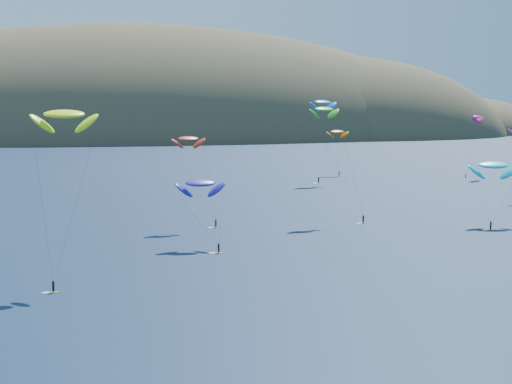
{
  "coord_description": "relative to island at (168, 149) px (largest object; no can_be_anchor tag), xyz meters",
  "views": [
    {
      "loc": [
        -41.84,
        -44.13,
        24.23
      ],
      "look_at": [
        -9.3,
        80.0,
        9.0
      ],
      "focal_mm": 50.0,
      "sensor_mm": 36.0,
      "label": 1
    }
  ],
  "objects": [
    {
      "name": "kitesurfer_2",
      "position": [
        -81.82,
        -501.87,
        34.04
      ],
      "size": [
        8.95,
        11.63,
        25.78
      ],
      "rotation": [
        0.0,
        0.0,
        0.04
      ],
      "color": "gold",
      "rests_on": "ground"
    },
    {
      "name": "kitesurfer_3",
      "position": [
        -27.65,
        -460.28,
        34.59
      ],
      "size": [
        10.39,
        11.28,
        25.89
      ],
      "rotation": [
        0.0,
        0.0,
        0.24
      ],
      "color": "gold",
      "rests_on": "ground"
    },
    {
      "name": "kitesurfer_11",
      "position": [
        13.11,
        -363.26,
        26.27
      ],
      "size": [
        8.23,
        10.33,
        17.83
      ],
      "rotation": [
        0.0,
        0.0,
        0.03
      ],
      "color": "gold",
      "rests_on": "ground"
    },
    {
      "name": "kitesurfer_4",
      "position": [
        -1.28,
        -386.98,
        36.69
      ],
      "size": [
        10.91,
        8.05,
        28.78
      ],
      "rotation": [
        0.0,
        0.0,
        0.32
      ],
      "color": "gold",
      "rests_on": "ground"
    },
    {
      "name": "kitesurfer_5",
      "position": [
        4.28,
        -475.71,
        23.05
      ],
      "size": [
        11.05,
        11.48,
        15.07
      ],
      "rotation": [
        0.0,
        0.0,
        -0.27
      ],
      "color": "gold",
      "rests_on": "ground"
    },
    {
      "name": "kitesurfer_10",
      "position": [
        -59.16,
        -483.52,
        21.77
      ],
      "size": [
        8.5,
        10.46,
        13.34
      ],
      "rotation": [
        0.0,
        0.0,
        -0.09
      ],
      "color": "gold",
      "rests_on": "ground"
    },
    {
      "name": "island",
      "position": [
        0.0,
        0.0,
        0.0
      ],
      "size": [
        730.0,
        300.0,
        210.0
      ],
      "color": "#3D3526",
      "rests_on": "ground"
    },
    {
      "name": "kitesurfer_8",
      "position": [
        56.47,
        -385.17,
        31.79
      ],
      "size": [
        11.4,
        9.09,
        23.29
      ],
      "rotation": [
        0.0,
        0.0,
        0.69
      ],
      "color": "gold",
      "rests_on": "ground"
    },
    {
      "name": "kitesurfer_9",
      "position": [
        -57.69,
        -462.26,
        28.62
      ],
      "size": [
        8.87,
        6.19,
        19.78
      ],
      "rotation": [
        0.0,
        0.0,
        0.1
      ],
      "color": "gold",
      "rests_on": "ground"
    }
  ]
}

